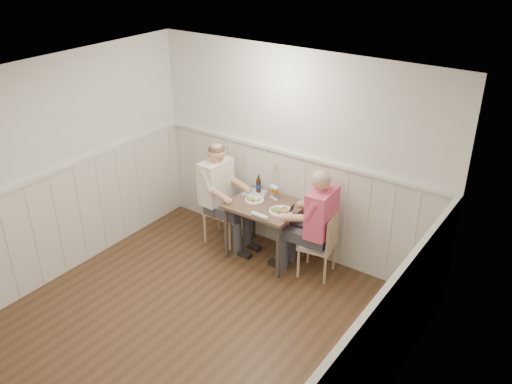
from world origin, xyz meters
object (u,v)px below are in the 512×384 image
man_in_pink (317,232)px  beer_bottle (259,185)px  diner_cream (219,201)px  dining_table (265,212)px  chair_right (321,242)px  grass_vase (273,180)px  chair_left (220,205)px

man_in_pink → beer_bottle: size_ratio=5.94×
man_in_pink → diner_cream: diner_cream is taller
dining_table → chair_right: bearing=3.8°
beer_bottle → grass_vase: bearing=23.2°
chair_right → man_in_pink: man_in_pink is taller
chair_right → dining_table: bearing=-176.2°
diner_cream → grass_vase: (0.61, 0.33, 0.35)m
chair_right → chair_left: chair_left is taller
dining_table → grass_vase: 0.43m
beer_bottle → man_in_pink: bearing=-11.5°
chair_left → man_in_pink: bearing=0.2°
dining_table → beer_bottle: 0.40m
chair_right → beer_bottle: beer_bottle is taller
chair_right → chair_left: 1.50m
beer_bottle → grass_vase: 0.20m
chair_left → grass_vase: grass_vase is taller
chair_left → grass_vase: size_ratio=2.15×
grass_vase → dining_table: bearing=-73.4°
dining_table → grass_vase: bearing=106.6°
dining_table → grass_vase: size_ratio=2.02×
diner_cream → beer_bottle: diner_cream is taller
diner_cream → grass_vase: bearing=28.2°
dining_table → diner_cream: diner_cream is taller
chair_right → diner_cream: size_ratio=0.58×
dining_table → beer_bottle: beer_bottle is taller
chair_right → diner_cream: bearing=-176.6°
dining_table → beer_bottle: size_ratio=3.69×
grass_vase → beer_bottle: bearing=-156.8°
man_in_pink → grass_vase: (-0.80, 0.27, 0.35)m
grass_vase → man_in_pink: bearing=-18.5°
grass_vase → chair_right: bearing=-15.7°
chair_left → beer_bottle: size_ratio=3.92×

